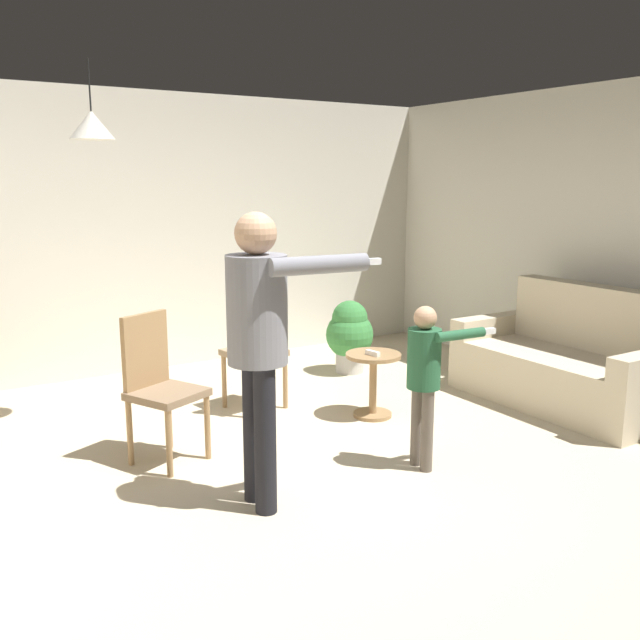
{
  "coord_description": "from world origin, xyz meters",
  "views": [
    {
      "loc": [
        -2.25,
        -3.47,
        1.87
      ],
      "look_at": [
        0.04,
        0.17,
        1.0
      ],
      "focal_mm": 39.07,
      "sensor_mm": 36.0,
      "label": 1
    }
  ],
  "objects_px": {
    "person_child": "(425,369)",
    "potted_plant_corner": "(350,333)",
    "dining_chair_near_wall": "(159,382)",
    "spare_remote_on_table": "(373,353)",
    "dining_chair_by_counter": "(260,346)",
    "couch_floral": "(565,366)",
    "side_table_by_couch": "(373,377)",
    "person_adult": "(260,329)"
  },
  "relations": [
    {
      "from": "person_child",
      "to": "potted_plant_corner",
      "type": "height_order",
      "value": "person_child"
    },
    {
      "from": "dining_chair_near_wall",
      "to": "spare_remote_on_table",
      "type": "distance_m",
      "value": 1.7
    },
    {
      "from": "dining_chair_by_counter",
      "to": "potted_plant_corner",
      "type": "distance_m",
      "value": 1.4
    },
    {
      "from": "person_child",
      "to": "dining_chair_near_wall",
      "type": "relative_size",
      "value": 1.09
    },
    {
      "from": "couch_floral",
      "to": "side_table_by_couch",
      "type": "distance_m",
      "value": 1.68
    },
    {
      "from": "couch_floral",
      "to": "dining_chair_by_counter",
      "type": "height_order",
      "value": "same"
    },
    {
      "from": "side_table_by_couch",
      "to": "person_adult",
      "type": "distance_m",
      "value": 1.88
    },
    {
      "from": "couch_floral",
      "to": "spare_remote_on_table",
      "type": "relative_size",
      "value": 13.86
    },
    {
      "from": "person_adult",
      "to": "potted_plant_corner",
      "type": "bearing_deg",
      "value": 141.0
    },
    {
      "from": "person_adult",
      "to": "dining_chair_by_counter",
      "type": "relative_size",
      "value": 1.7
    },
    {
      "from": "person_child",
      "to": "dining_chair_near_wall",
      "type": "height_order",
      "value": "person_child"
    },
    {
      "from": "couch_floral",
      "to": "person_child",
      "type": "relative_size",
      "value": 1.66
    },
    {
      "from": "side_table_by_couch",
      "to": "spare_remote_on_table",
      "type": "relative_size",
      "value": 4.0
    },
    {
      "from": "couch_floral",
      "to": "potted_plant_corner",
      "type": "xyz_separation_m",
      "value": [
        -0.98,
        1.78,
        0.06
      ]
    },
    {
      "from": "side_table_by_couch",
      "to": "dining_chair_by_counter",
      "type": "distance_m",
      "value": 0.95
    },
    {
      "from": "dining_chair_by_counter",
      "to": "potted_plant_corner",
      "type": "relative_size",
      "value": 1.4
    },
    {
      "from": "couch_floral",
      "to": "person_adult",
      "type": "xyz_separation_m",
      "value": [
        -3.03,
        -0.31,
        0.72
      ]
    },
    {
      "from": "side_table_by_couch",
      "to": "potted_plant_corner",
      "type": "height_order",
      "value": "potted_plant_corner"
    },
    {
      "from": "person_adult",
      "to": "spare_remote_on_table",
      "type": "distance_m",
      "value": 1.75
    },
    {
      "from": "person_child",
      "to": "spare_remote_on_table",
      "type": "relative_size",
      "value": 8.36
    },
    {
      "from": "person_child",
      "to": "potted_plant_corner",
      "type": "xyz_separation_m",
      "value": [
        0.91,
        2.17,
        -0.28
      ]
    },
    {
      "from": "side_table_by_couch",
      "to": "potted_plant_corner",
      "type": "distance_m",
      "value": 1.32
    },
    {
      "from": "dining_chair_by_counter",
      "to": "dining_chair_near_wall",
      "type": "xyz_separation_m",
      "value": [
        -1.05,
        -0.57,
        0.0
      ]
    },
    {
      "from": "couch_floral",
      "to": "person_child",
      "type": "distance_m",
      "value": 1.96
    },
    {
      "from": "person_adult",
      "to": "potted_plant_corner",
      "type": "relative_size",
      "value": 2.38
    },
    {
      "from": "person_adult",
      "to": "dining_chair_near_wall",
      "type": "bearing_deg",
      "value": -159.19
    },
    {
      "from": "dining_chair_by_counter",
      "to": "spare_remote_on_table",
      "type": "distance_m",
      "value": 0.93
    },
    {
      "from": "side_table_by_couch",
      "to": "person_child",
      "type": "relative_size",
      "value": 0.48
    },
    {
      "from": "person_adult",
      "to": "potted_plant_corner",
      "type": "distance_m",
      "value": 3.01
    },
    {
      "from": "person_child",
      "to": "dining_chair_by_counter",
      "type": "relative_size",
      "value": 1.09
    },
    {
      "from": "couch_floral",
      "to": "side_table_by_couch",
      "type": "relative_size",
      "value": 3.47
    },
    {
      "from": "person_adult",
      "to": "dining_chair_by_counter",
      "type": "bearing_deg",
      "value": 158.53
    },
    {
      "from": "person_adult",
      "to": "dining_chair_near_wall",
      "type": "relative_size",
      "value": 1.7
    },
    {
      "from": "dining_chair_by_counter",
      "to": "spare_remote_on_table",
      "type": "bearing_deg",
      "value": -56.37
    },
    {
      "from": "person_child",
      "to": "spare_remote_on_table",
      "type": "xyz_separation_m",
      "value": [
        0.28,
        0.95,
        -0.14
      ]
    },
    {
      "from": "side_table_by_couch",
      "to": "dining_chair_by_counter",
      "type": "relative_size",
      "value": 0.52
    },
    {
      "from": "couch_floral",
      "to": "person_adult",
      "type": "bearing_deg",
      "value": 96.03
    },
    {
      "from": "dining_chair_by_counter",
      "to": "couch_floral",
      "type": "bearing_deg",
      "value": -39.1
    },
    {
      "from": "person_adult",
      "to": "person_child",
      "type": "xyz_separation_m",
      "value": [
        1.15,
        -0.08,
        -0.38
      ]
    },
    {
      "from": "couch_floral",
      "to": "person_adult",
      "type": "distance_m",
      "value": 3.13
    },
    {
      "from": "dining_chair_near_wall",
      "to": "spare_remote_on_table",
      "type": "relative_size",
      "value": 7.69
    },
    {
      "from": "dining_chair_by_counter",
      "to": "dining_chair_near_wall",
      "type": "height_order",
      "value": "same"
    }
  ]
}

